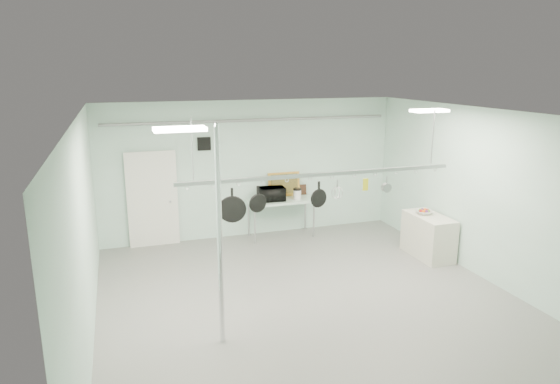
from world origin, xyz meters
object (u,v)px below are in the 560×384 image
object	(u,v)px
chrome_pole	(220,238)
pot_rack	(321,173)
prep_table	(281,203)
skillet_right	(319,194)
skillet_left	(232,206)
coffee_canister	(297,195)
side_cabinet	(428,236)
fruit_bowl	(424,212)
microwave	(272,194)
skillet_mid	(258,199)

from	to	relation	value
chrome_pole	pot_rack	xyz separation A→B (m)	(1.90, 0.90, 0.63)
prep_table	pot_rack	size ratio (longest dim) A/B	0.33
pot_rack	skillet_right	bearing A→B (deg)	180.00
skillet_right	skillet_left	bearing A→B (deg)	166.83
coffee_canister	side_cabinet	bearing A→B (deg)	-44.10
prep_table	chrome_pole	bearing A→B (deg)	-118.71
pot_rack	skillet_left	xyz separation A→B (m)	(-1.51, 0.00, -0.43)
coffee_canister	skillet_right	distance (m)	3.42
side_cabinet	skillet_left	xyz separation A→B (m)	(-4.46, -1.10, 1.35)
skillet_left	fruit_bowl	bearing A→B (deg)	27.17
coffee_canister	fruit_bowl	world-z (taller)	coffee_canister
pot_rack	coffee_canister	xyz separation A→B (m)	(0.77, 3.21, -1.21)
microwave	coffee_canister	xyz separation A→B (m)	(0.59, -0.07, -0.05)
side_cabinet	coffee_canister	distance (m)	3.09
side_cabinet	fruit_bowl	world-z (taller)	fruit_bowl
microwave	skillet_left	xyz separation A→B (m)	(-1.69, -3.28, 0.74)
skillet_right	skillet_mid	bearing A→B (deg)	166.83
side_cabinet	fruit_bowl	bearing A→B (deg)	108.67
fruit_bowl	coffee_canister	bearing A→B (deg)	137.22
skillet_left	coffee_canister	bearing A→B (deg)	66.13
prep_table	skillet_left	xyz separation A→B (m)	(-1.91, -3.30, 0.97)
coffee_canister	skillet_right	bearing A→B (deg)	-104.16
pot_rack	prep_table	bearing A→B (deg)	83.09
pot_rack	fruit_bowl	size ratio (longest dim) A/B	14.19
fruit_bowl	skillet_mid	bearing A→B (deg)	-162.77
skillet_mid	microwave	bearing A→B (deg)	57.30
side_cabinet	skillet_mid	xyz separation A→B (m)	(-4.04, -1.10, 1.43)
chrome_pole	skillet_mid	distance (m)	1.24
skillet_right	side_cabinet	bearing A→B (deg)	7.03
coffee_canister	fruit_bowl	distance (m)	2.91
pot_rack	side_cabinet	bearing A→B (deg)	20.45
skillet_mid	skillet_right	xyz separation A→B (m)	(1.05, 0.00, -0.01)
coffee_canister	skillet_mid	xyz separation A→B (m)	(-1.86, -3.21, 0.86)
chrome_pole	skillet_right	distance (m)	2.08
side_cabinet	microwave	world-z (taller)	microwave
chrome_pole	coffee_canister	distance (m)	4.94
coffee_canister	skillet_left	world-z (taller)	skillet_left
chrome_pole	skillet_left	distance (m)	1.00
skillet_left	skillet_right	size ratio (longest dim) A/B	1.29
chrome_pole	microwave	bearing A→B (deg)	63.57
prep_table	microwave	size ratio (longest dim) A/B	2.80
chrome_pole	coffee_canister	bearing A→B (deg)	57.00
chrome_pole	coffee_canister	size ratio (longest dim) A/B	14.17
pot_rack	skillet_left	distance (m)	1.57
chrome_pole	skillet_mid	world-z (taller)	chrome_pole
coffee_canister	fruit_bowl	size ratio (longest dim) A/B	0.67
chrome_pole	fruit_bowl	size ratio (longest dim) A/B	9.46
skillet_right	chrome_pole	bearing A→B (deg)	-167.35
chrome_pole	side_cabinet	world-z (taller)	chrome_pole
chrome_pole	fruit_bowl	world-z (taller)	chrome_pole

